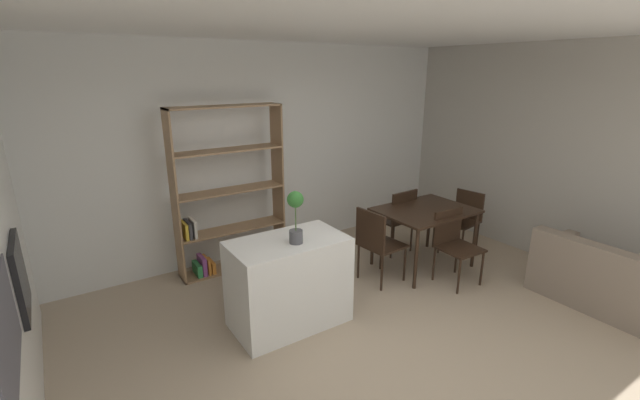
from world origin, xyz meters
TOP-DOWN VIEW (x-y plane):
  - ground_plane at (0.00, 0.00)m, footprint 8.94×8.94m
  - ceiling_slab at (0.00, 0.00)m, footprint 6.51×5.40m
  - back_partition at (0.00, 2.67)m, footprint 6.51×0.06m
  - right_partition_gray at (3.22, 0.00)m, footprint 0.06×5.40m
  - cabinet_niche_splashback at (-2.59, 0.01)m, footprint 0.01×1.04m
  - built_in_oven at (-2.57, 1.02)m, footprint 0.06×0.60m
  - kitchen_island at (-0.47, 0.84)m, footprint 1.13×0.65m
  - potted_plant_on_island at (-0.44, 0.74)m, footprint 0.15×0.15m
  - open_bookshelf at (-0.52, 2.35)m, footprint 1.37×0.31m
  - dining_table at (1.63, 1.03)m, footprint 1.17×0.89m
  - dining_chair_island_side at (0.82, 1.02)m, footprint 0.49×0.49m
  - dining_chair_window_side at (2.42, 1.05)m, footprint 0.51×0.47m
  - dining_chair_near at (1.63, 0.56)m, footprint 0.47×0.46m
  - dining_chair_far at (1.63, 1.51)m, footprint 0.48×0.42m
  - sofa at (2.59, -0.94)m, footprint 0.90×1.77m

SIDE VIEW (x-z plane):
  - ground_plane at x=0.00m, z-range 0.00..0.00m
  - sofa at x=2.59m, z-range -0.12..0.63m
  - kitchen_island at x=-0.47m, z-range 0.00..0.90m
  - dining_chair_window_side at x=2.42m, z-range 0.09..0.95m
  - dining_chair_near at x=1.63m, z-range 0.09..0.96m
  - dining_chair_island_side at x=0.82m, z-range 0.09..1.01m
  - dining_chair_far at x=1.63m, z-range 0.10..1.01m
  - dining_table at x=1.63m, z-range 0.31..1.09m
  - open_bookshelf at x=-0.52m, z-range -0.11..1.96m
  - built_in_oven at x=-2.57m, z-range 0.76..1.32m
  - cabinet_niche_splashback at x=-2.59m, z-range 0.87..1.41m
  - potted_plant_on_island at x=-0.44m, z-range 0.95..1.45m
  - back_partition at x=0.00m, z-range 0.00..2.82m
  - right_partition_gray at x=3.22m, z-range 0.00..2.82m
  - ceiling_slab at x=0.00m, z-range 2.82..2.88m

